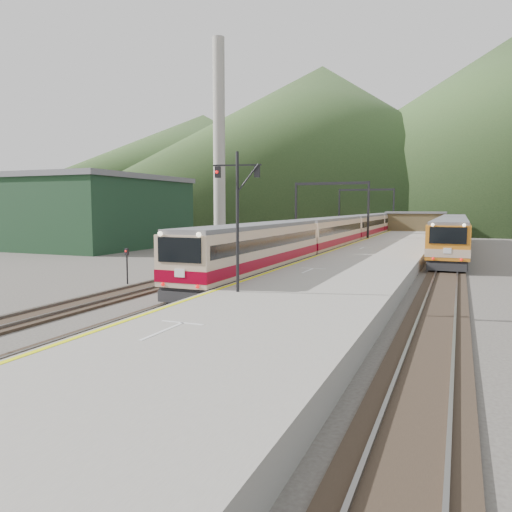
% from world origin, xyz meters
% --- Properties ---
extents(track_main, '(2.60, 200.00, 0.23)m').
position_xyz_m(track_main, '(0.00, 40.00, 0.07)').
color(track_main, black).
rests_on(track_main, ground).
extents(track_far, '(2.60, 200.00, 0.23)m').
position_xyz_m(track_far, '(-5.00, 40.00, 0.07)').
color(track_far, black).
rests_on(track_far, ground).
extents(track_second, '(2.60, 200.00, 0.23)m').
position_xyz_m(track_second, '(11.50, 40.00, 0.07)').
color(track_second, black).
rests_on(track_second, ground).
extents(platform, '(8.00, 100.00, 1.00)m').
position_xyz_m(platform, '(5.60, 38.00, 0.50)').
color(platform, gray).
rests_on(platform, ground).
extents(gantry_near, '(9.55, 0.25, 8.00)m').
position_xyz_m(gantry_near, '(-2.85, 55.00, 5.59)').
color(gantry_near, black).
rests_on(gantry_near, ground).
extents(gantry_far, '(9.55, 0.25, 8.00)m').
position_xyz_m(gantry_far, '(-2.85, 80.00, 5.59)').
color(gantry_far, black).
rests_on(gantry_far, ground).
extents(warehouse, '(14.50, 20.50, 8.60)m').
position_xyz_m(warehouse, '(-28.00, 42.00, 4.32)').
color(warehouse, '#16301F').
rests_on(warehouse, ground).
extents(smokestack, '(1.80, 1.80, 30.00)m').
position_xyz_m(smokestack, '(-22.00, 62.00, 15.00)').
color(smokestack, '#9E998E').
rests_on(smokestack, ground).
extents(station_shed, '(9.40, 4.40, 3.10)m').
position_xyz_m(station_shed, '(5.60, 78.00, 2.57)').
color(station_shed, brown).
rests_on(station_shed, platform).
extents(hill_a, '(180.00, 180.00, 60.00)m').
position_xyz_m(hill_a, '(-40.00, 190.00, 30.00)').
color(hill_a, '#2B4520').
rests_on(hill_a, ground).
extents(hill_b, '(220.00, 220.00, 75.00)m').
position_xyz_m(hill_b, '(30.00, 230.00, 37.50)').
color(hill_b, '#2B4520').
rests_on(hill_b, ground).
extents(hill_d, '(200.00, 200.00, 55.00)m').
position_xyz_m(hill_d, '(-120.00, 240.00, 27.50)').
color(hill_d, '#2B4520').
rests_on(hill_d, ground).
extents(main_train, '(2.86, 78.32, 3.49)m').
position_xyz_m(main_train, '(0.00, 52.56, 1.97)').
color(main_train, tan).
rests_on(main_train, track_main).
extents(second_train, '(3.08, 41.88, 3.76)m').
position_xyz_m(second_train, '(11.50, 52.07, 2.11)').
color(second_train, '#C97018').
rests_on(second_train, track_second).
extents(signal_mast, '(2.17, 0.59, 6.32)m').
position_xyz_m(signal_mast, '(2.97, 13.51, 4.88)').
color(signal_mast, black).
rests_on(signal_mast, platform).
extents(short_signal_b, '(0.23, 0.18, 2.27)m').
position_xyz_m(short_signal_b, '(-3.08, 24.18, 1.46)').
color(short_signal_b, black).
rests_on(short_signal_b, ground).
extents(short_signal_c, '(0.23, 0.17, 2.27)m').
position_xyz_m(short_signal_c, '(-7.07, 18.78, 1.46)').
color(short_signal_c, black).
rests_on(short_signal_c, ground).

